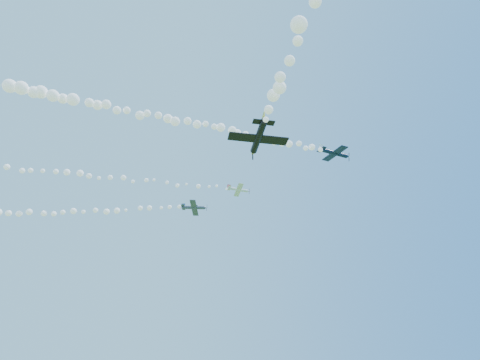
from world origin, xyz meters
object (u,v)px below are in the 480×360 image
object	(u,v)px
plane_white	(239,190)
plane_navy	(335,153)
plane_grey	(194,208)
plane_black	(258,138)

from	to	relation	value
plane_white	plane_navy	distance (m)	28.04
plane_navy	plane_grey	xyz separation A→B (m)	(-28.54, 15.89, -10.67)
plane_grey	plane_black	world-z (taller)	plane_grey
plane_white	plane_grey	bearing A→B (deg)	-144.66
plane_navy	plane_white	bearing A→B (deg)	121.51
plane_white	plane_black	world-z (taller)	plane_white
plane_white	plane_navy	bearing A→B (deg)	-50.85
plane_navy	plane_grey	size ratio (longest dim) A/B	1.31
plane_grey	plane_black	bearing A→B (deg)	-68.66
plane_white	plane_black	distance (m)	51.67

